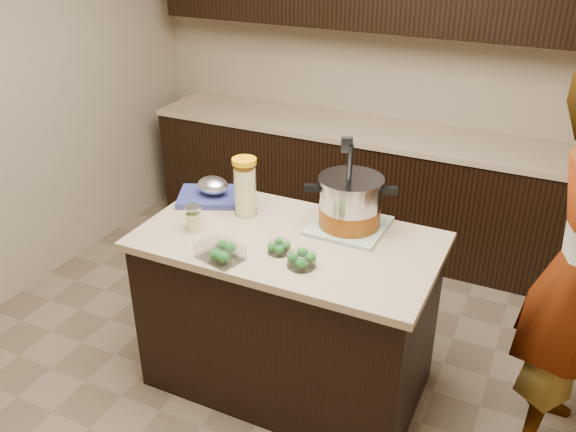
# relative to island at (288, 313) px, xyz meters

# --- Properties ---
(ground_plane) EXTENTS (4.00, 4.00, 0.00)m
(ground_plane) POSITION_rel_island_xyz_m (0.00, 0.00, -0.45)
(ground_plane) COLOR brown
(ground_plane) RESTS_ON ground
(room_shell) EXTENTS (4.04, 4.04, 2.72)m
(room_shell) POSITION_rel_island_xyz_m (0.00, 0.00, 1.26)
(room_shell) COLOR tan
(room_shell) RESTS_ON ground
(back_cabinets) EXTENTS (3.60, 0.63, 2.33)m
(back_cabinets) POSITION_rel_island_xyz_m (0.00, 1.74, 0.49)
(back_cabinets) COLOR black
(back_cabinets) RESTS_ON ground
(island) EXTENTS (1.46, 0.81, 0.90)m
(island) POSITION_rel_island_xyz_m (0.00, 0.00, 0.00)
(island) COLOR black
(island) RESTS_ON ground
(dish_towel) EXTENTS (0.37, 0.37, 0.02)m
(dish_towel) POSITION_rel_island_xyz_m (0.23, 0.23, 0.46)
(dish_towel) COLOR #5D865A
(dish_towel) RESTS_ON island
(stock_pot) EXTENTS (0.43, 0.42, 0.46)m
(stock_pot) POSITION_rel_island_xyz_m (0.23, 0.22, 0.57)
(stock_pot) COLOR #B7B7BC
(stock_pot) RESTS_ON dish_towel
(lemonade_pitcher) EXTENTS (0.14, 0.14, 0.30)m
(lemonade_pitcher) POSITION_rel_island_xyz_m (-0.31, 0.14, 0.59)
(lemonade_pitcher) COLOR #D7CD83
(lemonade_pitcher) RESTS_ON island
(mason_jar) EXTENTS (0.09, 0.09, 0.14)m
(mason_jar) POSITION_rel_island_xyz_m (-0.46, -0.12, 0.51)
(mason_jar) COLOR #D7CD83
(mason_jar) RESTS_ON island
(broccoli_tub_left) EXTENTS (0.13, 0.13, 0.05)m
(broccoli_tub_left) POSITION_rel_island_xyz_m (0.02, -0.14, 0.47)
(broccoli_tub_left) COLOR silver
(broccoli_tub_left) RESTS_ON island
(broccoli_tub_right) EXTENTS (0.14, 0.14, 0.06)m
(broccoli_tub_right) POSITION_rel_island_xyz_m (0.17, -0.21, 0.48)
(broccoli_tub_right) COLOR silver
(broccoli_tub_right) RESTS_ON island
(broccoli_tub_rect) EXTENTS (0.23, 0.19, 0.07)m
(broccoli_tub_rect) POSITION_rel_island_xyz_m (-0.20, -0.31, 0.48)
(broccoli_tub_rect) COLOR silver
(broccoli_tub_rect) RESTS_ON island
(blue_tray) EXTENTS (0.42, 0.38, 0.13)m
(blue_tray) POSITION_rel_island_xyz_m (-0.56, 0.20, 0.49)
(blue_tray) COLOR navy
(blue_tray) RESTS_ON island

